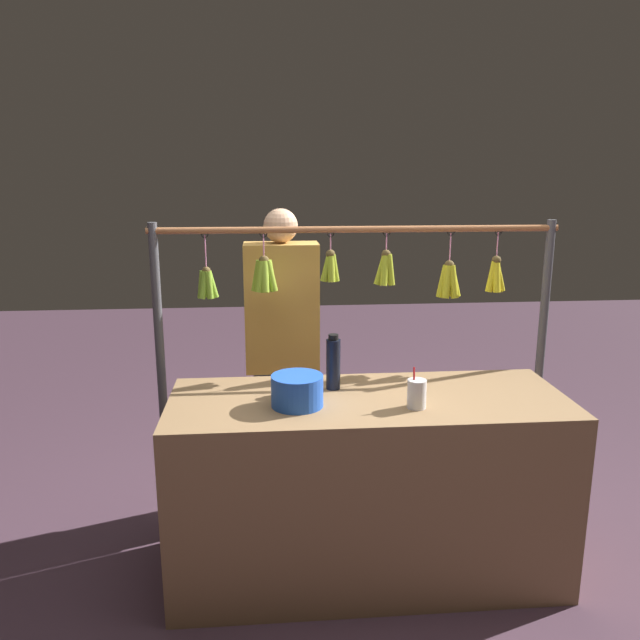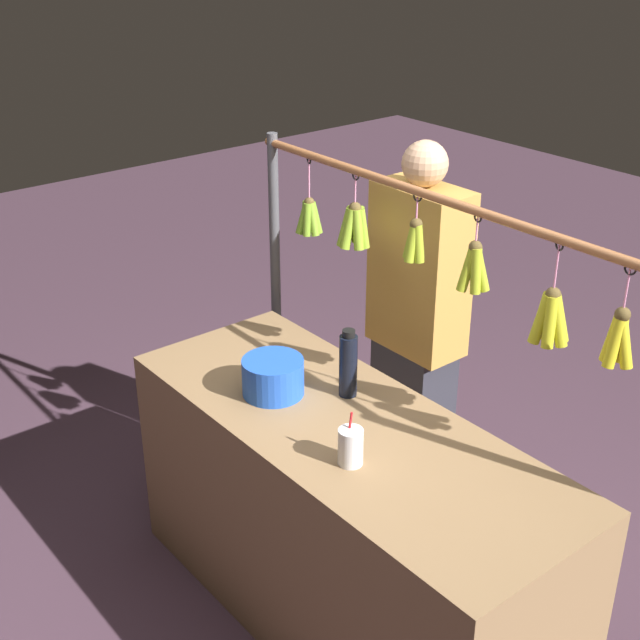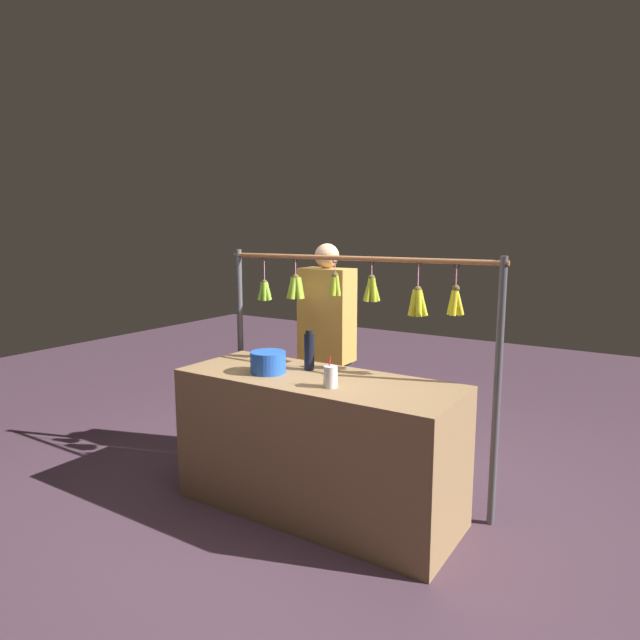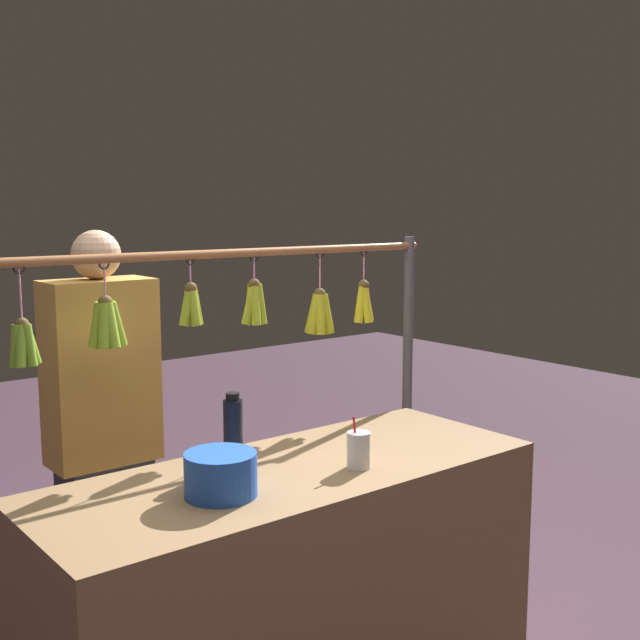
% 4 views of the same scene
% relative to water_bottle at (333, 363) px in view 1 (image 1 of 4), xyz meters
% --- Properties ---
extents(ground_plane, '(12.00, 12.00, 0.00)m').
position_rel_water_bottle_xyz_m(ground_plane, '(-0.14, 0.13, -0.99)').
color(ground_plane, '#4B3341').
extents(market_counter, '(1.77, 0.67, 0.86)m').
position_rel_water_bottle_xyz_m(market_counter, '(-0.14, 0.13, -0.55)').
color(market_counter, olive).
rests_on(market_counter, ground).
extents(display_rack, '(2.00, 0.13, 1.61)m').
position_rel_water_bottle_xyz_m(display_rack, '(-0.14, -0.29, 0.17)').
color(display_rack, '#4C4C51').
rests_on(display_rack, ground).
extents(water_bottle, '(0.07, 0.07, 0.26)m').
position_rel_water_bottle_xyz_m(water_bottle, '(0.00, 0.00, 0.00)').
color(water_bottle, black).
rests_on(water_bottle, market_counter).
extents(blue_bucket, '(0.22, 0.22, 0.14)m').
position_rel_water_bottle_xyz_m(blue_bucket, '(0.18, 0.20, -0.06)').
color(blue_bucket, blue).
rests_on(blue_bucket, market_counter).
extents(drink_cup, '(0.08, 0.08, 0.18)m').
position_rel_water_bottle_xyz_m(drink_cup, '(-0.33, 0.27, -0.06)').
color(drink_cup, silver).
rests_on(drink_cup, market_counter).
extents(vendor_person, '(0.39, 0.21, 1.65)m').
position_rel_water_bottle_xyz_m(vendor_person, '(0.22, -0.56, -0.17)').
color(vendor_person, '#2D2D38').
rests_on(vendor_person, ground).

